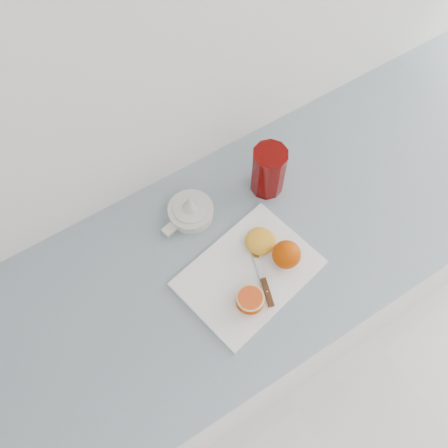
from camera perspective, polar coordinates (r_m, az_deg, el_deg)
name	(u,v)px	position (r m, az deg, el deg)	size (l,w,h in m)	color
counter	(244,300)	(1.72, 2.28, -8.65)	(2.39, 0.64, 0.89)	white
cutting_board	(249,273)	(1.27, 2.83, -5.65)	(0.33, 0.24, 0.01)	white
whole_orange	(286,255)	(1.25, 7.16, -3.48)	(0.07, 0.07, 0.07)	#C62B00
half_orange	(250,300)	(1.21, 2.99, -8.71)	(0.07, 0.07, 0.04)	#C62B00
squeezed_shell	(260,241)	(1.28, 4.16, -1.94)	(0.08, 0.08, 0.03)	orange
paring_knife	(265,287)	(1.24, 4.75, -7.15)	(0.07, 0.17, 0.01)	#4A2813
citrus_juicer	(190,211)	(1.33, -3.88, 1.53)	(0.16, 0.12, 0.08)	white
red_tumbler	(268,172)	(1.34, 5.07, 5.96)	(0.09, 0.09, 0.15)	#5D0100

